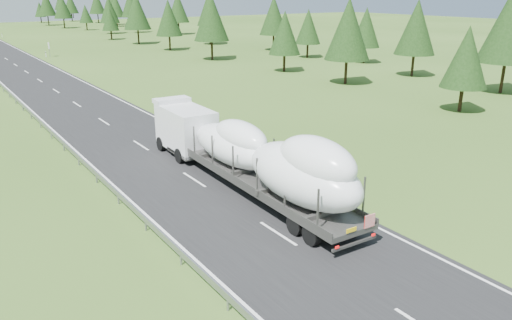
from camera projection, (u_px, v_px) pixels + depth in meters
ground at (278, 234)px, 24.78m from camera, size 400.00×400.00×0.00m
highway_sign at (49, 47)px, 90.77m from camera, size 0.08×0.90×2.60m
tree_line_right at (175, 11)px, 119.25m from camera, size 27.03×286.57×12.51m
boat_truck at (253, 153)px, 29.12m from camera, size 3.55×20.57×4.79m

